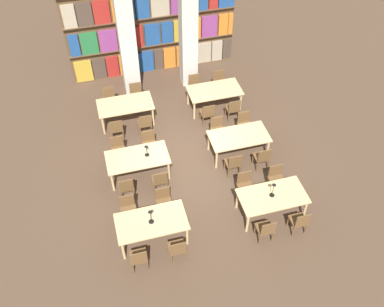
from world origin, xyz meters
The scene contains 37 objects.
ground_plane centered at (0.00, 0.00, 0.00)m, with size 40.00×40.00×0.00m, color #4C3828.
bookshelf_bank centered at (0.01, 5.14, 2.69)m, with size 6.16×0.35×5.50m.
pillar_left centered at (-1.05, 4.08, 3.00)m, with size 0.55×0.55×6.00m.
pillar_center centered at (1.05, 4.08, 3.00)m, with size 0.55×0.55×6.00m.
reading_table_0 centered at (-1.63, -2.31, 0.67)m, with size 1.80×0.97×0.75m.
chair_0 centered at (-2.12, -3.08, 0.47)m, with size 0.42×0.40×0.87m.
chair_1 centered at (-2.12, -1.55, 0.47)m, with size 0.42×0.40×0.87m.
chair_2 centered at (-1.15, -3.08, 0.47)m, with size 0.42×0.40×0.87m.
chair_3 centered at (-1.15, -1.55, 0.47)m, with size 0.42×0.40×0.87m.
desk_lamp_0 centered at (-1.63, -2.33, 1.08)m, with size 0.14×0.14×0.48m.
reading_table_1 centered at (1.64, -2.36, 0.67)m, with size 1.80×0.97×0.75m.
chair_4 centered at (1.16, -3.13, 0.47)m, with size 0.42×0.40×0.87m.
chair_5 centered at (1.16, -1.60, 0.47)m, with size 0.42×0.40×0.87m.
chair_6 centered at (2.11, -3.13, 0.47)m, with size 0.42×0.40×0.87m.
chair_7 centered at (2.11, -1.60, 0.47)m, with size 0.42×0.40×0.87m.
desk_lamp_1 centered at (1.62, -2.35, 1.09)m, with size 0.14×0.14×0.50m.
reading_table_2 centered at (-1.58, -0.03, 0.67)m, with size 1.80×0.97×0.75m.
chair_8 centered at (-2.05, -0.79, 0.47)m, with size 0.42×0.40×0.87m.
chair_9 centered at (-2.05, 0.74, 0.47)m, with size 0.42×0.40×0.87m.
chair_10 centered at (-1.09, -0.79, 0.47)m, with size 0.42×0.40×0.87m.
chair_11 centered at (-1.09, 0.74, 0.47)m, with size 0.42×0.40×0.87m.
desk_lamp_2 centered at (-1.29, -0.02, 1.03)m, with size 0.14×0.14×0.41m.
reading_table_3 centered at (1.55, 0.03, 0.67)m, with size 1.80×0.97×0.75m.
chair_12 centered at (1.12, -0.74, 0.47)m, with size 0.42×0.40×0.87m.
chair_13 centered at (1.12, 0.79, 0.47)m, with size 0.42×0.40×0.87m.
chair_14 centered at (2.03, -0.74, 0.47)m, with size 0.42×0.40×0.87m.
chair_15 centered at (2.03, 0.79, 0.47)m, with size 0.42×0.40×0.87m.
reading_table_4 centered at (-1.53, 2.43, 0.67)m, with size 1.80×0.97×0.75m.
chair_16 centered at (-1.97, 1.66, 0.47)m, with size 0.42×0.40×0.87m.
chair_17 centered at (-1.97, 3.20, 0.47)m, with size 0.42×0.40×0.87m.
chair_18 centered at (-1.05, 1.66, 0.47)m, with size 0.42×0.40×0.87m.
chair_19 centered at (-1.05, 3.20, 0.47)m, with size 0.42×0.40×0.87m.
reading_table_5 centered at (1.51, 2.37, 0.67)m, with size 1.80×0.97×0.75m.
chair_20 centered at (1.04, 1.60, 0.47)m, with size 0.42×0.40×0.87m.
chair_21 centered at (1.04, 3.14, 0.47)m, with size 0.42×0.40×0.87m.
chair_22 centered at (1.93, 1.60, 0.47)m, with size 0.42×0.40×0.87m.
chair_23 centered at (1.93, 3.14, 0.47)m, with size 0.42×0.40×0.87m.
Camera 1 is at (-2.29, -8.57, 9.69)m, focal length 40.00 mm.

